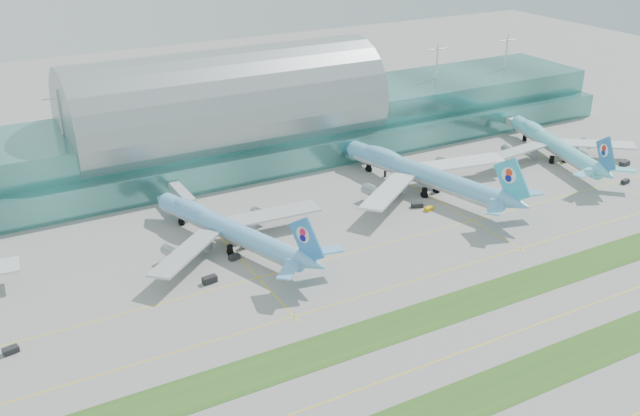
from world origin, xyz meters
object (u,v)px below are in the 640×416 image
airliner_b (227,228)px  airliner_d (554,144)px  terminal (227,126)px  airliner_c (421,172)px

airliner_b → airliner_d: (140.12, 7.66, -0.03)m
airliner_d → airliner_b: bearing=-161.8°
airliner_b → airliner_d: bearing=-15.9°
airliner_d → terminal: bearing=167.0°
airliner_b → airliner_d: 140.33m
terminal → airliner_c: bearing=-51.9°
airliner_c → airliner_b: bearing=171.8°
terminal → airliner_d: (112.20, -59.89, -8.06)m
terminal → airliner_b: (-27.92, -67.55, -8.03)m
airliner_b → airliner_d: airliner_b is taller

